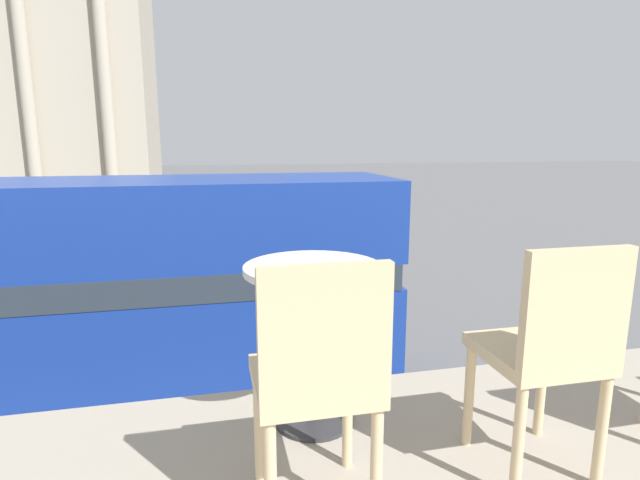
% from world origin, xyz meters
% --- Properties ---
extents(double_decker_bus, '(10.38, 2.72, 4.10)m').
position_xyz_m(double_decker_bus, '(-1.25, 6.47, 2.28)').
color(double_decker_bus, black).
rests_on(double_decker_bus, ground_plane).
extents(cafe_dining_table, '(0.60, 0.60, 0.73)m').
position_xyz_m(cafe_dining_table, '(1.14, -0.35, 4.03)').
color(cafe_dining_table, '#2D2D30').
rests_on(cafe_dining_table, cafe_floor_slab).
extents(cafe_chair_0, '(0.40, 0.40, 0.91)m').
position_xyz_m(cafe_chair_0, '(1.03, -0.93, 4.01)').
color(cafe_chair_0, '#D1B789').
rests_on(cafe_chair_0, cafe_floor_slab).
extents(cafe_chair_1, '(0.40, 0.40, 0.91)m').
position_xyz_m(cafe_chair_1, '(1.90, -0.90, 4.01)').
color(cafe_chair_1, '#D1B789').
rests_on(cafe_chair_1, cafe_floor_slab).
extents(traffic_light_near, '(0.42, 0.24, 3.57)m').
position_xyz_m(traffic_light_near, '(-2.17, 11.36, 2.35)').
color(traffic_light_near, black).
rests_on(traffic_light_near, ground_plane).
extents(traffic_light_mid, '(0.42, 0.24, 3.32)m').
position_xyz_m(traffic_light_mid, '(7.46, 18.77, 2.19)').
color(traffic_light_mid, black).
rests_on(traffic_light_mid, ground_plane).
extents(car_maroon, '(4.20, 1.93, 1.35)m').
position_xyz_m(car_maroon, '(3.88, 24.23, 0.70)').
color(car_maroon, black).
rests_on(car_maroon, ground_plane).
extents(pedestrian_red, '(0.32, 0.32, 1.75)m').
position_xyz_m(pedestrian_red, '(1.23, 30.40, 1.01)').
color(pedestrian_red, '#282B33').
rests_on(pedestrian_red, ground_plane).
extents(pedestrian_yellow, '(0.32, 0.32, 1.80)m').
position_xyz_m(pedestrian_yellow, '(5.63, 33.83, 1.04)').
color(pedestrian_yellow, '#282B33').
rests_on(pedestrian_yellow, ground_plane).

